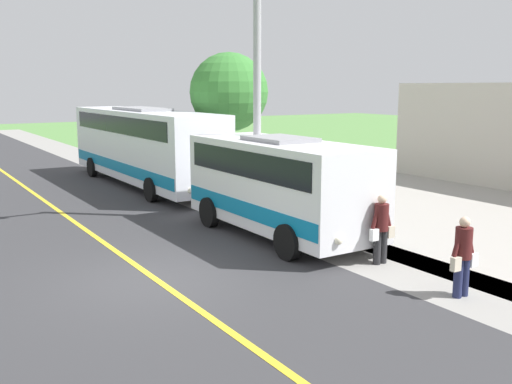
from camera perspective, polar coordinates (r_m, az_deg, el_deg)
The scene contains 10 objects.
ground_plane at distance 13.09m, azimuth -9.93°, elevation -8.42°, with size 120.00×120.00×0.00m, color #548442.
road_surface at distance 13.09m, azimuth -9.93°, elevation -8.40°, with size 8.00×100.00×0.01m, color #333335.
sidewalk at distance 15.71m, azimuth 7.93°, elevation -5.17°, with size 2.40×100.00×0.01m, color gray.
road_centre_line at distance 13.09m, azimuth -9.93°, elevation -8.38°, with size 0.16×100.00×0.00m, color gold.
shuttle_bus_front at distance 16.19m, azimuth 2.32°, elevation 0.98°, with size 2.55×6.68×2.81m.
transit_bus_rear at distance 25.18m, azimuth -11.07°, elevation 4.74°, with size 2.56×11.75×3.31m.
pedestrian_with_bags at distance 12.30m, azimuth 19.69°, elevation -5.80°, with size 0.72×0.34×1.65m.
pedestrian_waiting at distance 14.04m, azimuth 12.21°, elevation -3.38°, with size 0.72×0.34×1.68m.
street_light_pole at distance 17.91m, azimuth -0.21°, elevation 11.74°, with size 1.97×0.24×8.41m.
tree_curbside at distance 24.30m, azimuth -2.68°, elevation 9.72°, with size 3.25×3.25×5.58m.
Camera 1 is at (4.65, 11.51, 4.16)m, focal length 40.67 mm.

